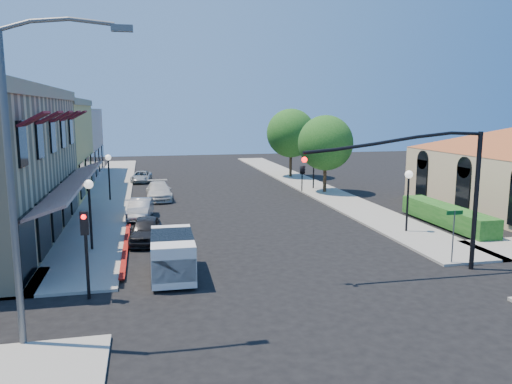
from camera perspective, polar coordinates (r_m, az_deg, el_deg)
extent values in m
plane|color=black|center=(19.21, 5.99, -11.73)|extent=(120.00, 120.00, 0.00)
cube|color=gray|center=(44.58, -16.25, 0.18)|extent=(3.50, 50.00, 0.12)
cube|color=gray|center=(46.81, 5.64, 0.94)|extent=(3.50, 50.00, 0.12)
cube|color=maroon|center=(25.92, -14.66, -6.37)|extent=(0.25, 10.00, 0.06)
cube|color=tan|center=(28.39, -22.84, 10.48)|extent=(0.50, 18.20, 0.60)
cube|color=#561416|center=(28.48, -20.15, 1.04)|extent=(1.75, 17.00, 0.67)
cube|color=#55111A|center=(21.37, -24.03, 7.64)|extent=(1.02, 1.50, 0.60)
cube|color=#55111A|center=(24.71, -22.49, 7.87)|extent=(1.02, 1.50, 0.60)
cube|color=#55111A|center=(28.07, -21.33, 8.04)|extent=(1.02, 1.50, 0.60)
cube|color=#55111A|center=(31.43, -20.41, 8.17)|extent=(1.02, 1.50, 0.60)
cube|color=#55111A|center=(34.81, -19.67, 8.27)|extent=(1.02, 1.50, 0.60)
cube|color=black|center=(21.64, -24.71, -5.68)|extent=(0.12, 2.60, 2.60)
cube|color=black|center=(24.88, -23.11, -3.68)|extent=(0.12, 2.60, 2.60)
cube|color=black|center=(28.15, -21.88, -2.15)|extent=(0.12, 2.60, 2.60)
cube|color=black|center=(31.46, -20.92, -0.94)|extent=(0.12, 2.60, 2.60)
cube|color=black|center=(34.78, -20.13, 0.04)|extent=(0.12, 2.60, 2.60)
cube|color=tan|center=(44.15, -25.35, 4.46)|extent=(10.00, 12.00, 7.60)
cube|color=beige|center=(55.91, -22.67, 5.18)|extent=(10.00, 12.00, 7.00)
cube|color=black|center=(35.30, 22.57, 0.35)|extent=(0.12, 1.40, 2.80)
cube|color=black|center=(39.44, 18.42, 1.47)|extent=(0.12, 1.40, 2.80)
cube|color=#185117|center=(32.06, 20.90, -3.67)|extent=(1.40, 8.00, 1.10)
cylinder|color=#372416|center=(42.01, 7.86, 1.29)|extent=(0.28, 0.28, 2.10)
sphere|color=#185117|center=(41.69, 7.96, 5.58)|extent=(4.56, 4.56, 4.56)
cylinder|color=#372416|center=(51.41, 3.98, 2.93)|extent=(0.28, 0.28, 2.27)
sphere|color=#185117|center=(51.14, 4.02, 6.73)|extent=(4.94, 4.94, 4.94)
cylinder|color=black|center=(23.38, 23.82, -1.03)|extent=(0.20, 0.20, 6.00)
cylinder|color=black|center=(20.99, 15.65, 5.49)|extent=(7.80, 0.14, 0.14)
imported|color=black|center=(19.53, 5.38, 2.87)|extent=(0.20, 0.16, 1.00)
sphere|color=#FF0C0C|center=(19.33, 5.56, 3.70)|extent=(0.22, 0.22, 0.22)
cylinder|color=black|center=(19.36, -18.76, -7.33)|extent=(0.12, 0.12, 3.00)
cube|color=black|center=(18.87, -19.03, -3.38)|extent=(0.28, 0.22, 0.85)
sphere|color=#FF0C0C|center=(18.70, -19.11, -2.71)|extent=(0.18, 0.18, 0.18)
cylinder|color=#595B5E|center=(15.59, -26.15, -0.44)|extent=(0.20, 0.20, 9.00)
cylinder|color=#595B5E|center=(15.30, -21.77, 17.57)|extent=(3.00, 0.12, 0.12)
cube|color=#595B5E|center=(15.13, -15.07, 17.62)|extent=(0.60, 0.25, 0.18)
cylinder|color=#595B5E|center=(24.00, 21.59, -4.91)|extent=(0.06, 0.06, 2.50)
cube|color=#0C591E|center=(23.75, 21.76, -2.22)|extent=(0.80, 0.04, 0.18)
cylinder|color=black|center=(25.66, -18.39, -3.03)|extent=(0.12, 0.12, 3.20)
sphere|color=white|center=(25.35, -18.59, 0.84)|extent=(0.44, 0.44, 0.44)
cylinder|color=black|center=(39.41, -16.42, 1.27)|extent=(0.12, 0.12, 3.20)
sphere|color=white|center=(39.21, -16.54, 3.80)|extent=(0.44, 0.44, 0.44)
cylinder|color=black|center=(29.25, 16.92, -1.47)|extent=(0.12, 0.12, 3.20)
sphere|color=white|center=(28.98, 17.08, 1.93)|extent=(0.44, 0.44, 0.44)
cylinder|color=black|center=(43.71, 6.59, 2.36)|extent=(0.12, 0.12, 3.20)
sphere|color=white|center=(43.53, 6.64, 4.65)|extent=(0.44, 0.44, 0.44)
cube|color=silver|center=(21.21, -9.53, -7.06)|extent=(1.80, 4.00, 1.62)
cube|color=silver|center=(19.60, -9.35, -8.71)|extent=(1.68, 0.58, 0.90)
cube|color=black|center=(19.76, -9.42, -7.19)|extent=(1.53, 0.12, 0.81)
cube|color=black|center=(21.36, -9.58, -5.81)|extent=(1.78, 2.38, 0.81)
cylinder|color=black|center=(20.11, -11.56, -9.98)|extent=(0.24, 0.60, 0.59)
cylinder|color=black|center=(22.68, -11.55, -7.74)|extent=(0.24, 0.60, 0.59)
cylinder|color=black|center=(20.15, -7.14, -9.82)|extent=(0.24, 0.60, 0.59)
cylinder|color=black|center=(22.72, -7.65, -7.60)|extent=(0.24, 0.60, 0.59)
imported|color=black|center=(26.91, -12.47, -4.24)|extent=(1.91, 4.02, 1.33)
imported|color=#9B9C9F|center=(32.77, -13.08, -1.89)|extent=(1.78, 3.96, 1.26)
imported|color=beige|center=(39.37, -11.05, 0.10)|extent=(1.95, 4.63, 1.34)
imported|color=#B0B3B5|center=(49.24, -12.97, 1.71)|extent=(2.16, 3.96, 1.05)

